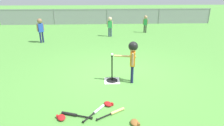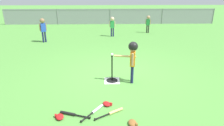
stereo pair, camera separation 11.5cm
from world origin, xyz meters
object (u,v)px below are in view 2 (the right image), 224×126
fielder_near_left (43,27)px  glove_by_plate (107,104)px  spare_bat_black (71,114)px  glove_outfield_drop (133,123)px  glove_near_bats (60,117)px  fielder_deep_center (148,22)px  batting_tee (112,77)px  baseball_on_tee (112,55)px  batter_child (133,54)px  fielder_deep_right (112,24)px  spare_bat_wood (113,112)px  spare_bat_silver (95,110)px

fielder_near_left → glove_by_plate: fielder_near_left is taller
spare_bat_black → glove_outfield_drop: 1.30m
fielder_near_left → glove_near_bats: bearing=-71.3°
spare_bat_black → glove_near_bats: glove_near_bats is taller
fielder_deep_center → glove_outfield_drop: bearing=-103.3°
batting_tee → baseball_on_tee: bearing=63.4°
fielder_deep_center → spare_bat_black: fielder_deep_center is taller
batter_child → fielder_deep_right: (-0.36, 5.86, -0.14)m
glove_by_plate → glove_outfield_drop: 0.85m
batting_tee → fielder_deep_center: 7.14m
fielder_deep_right → fielder_near_left: bearing=-161.0°
batter_child → spare_bat_wood: batter_child is taller
fielder_deep_center → spare_bat_silver: bearing=-108.8°
baseball_on_tee → glove_outfield_drop: (0.34, -1.97, -0.77)m
fielder_deep_center → fielder_deep_right: size_ratio=0.95×
batting_tee → fielder_near_left: 5.65m
baseball_on_tee → spare_bat_black: size_ratio=0.11×
fielder_near_left → spare_bat_silver: 6.77m
batting_tee → glove_by_plate: batting_tee is taller
batting_tee → fielder_deep_right: fielder_deep_right is taller
batting_tee → glove_outfield_drop: bearing=-80.2°
batting_tee → spare_bat_black: 1.87m
fielder_deep_right → glove_near_bats: (-1.32, -7.49, -0.67)m
fielder_deep_center → spare_bat_wood: 8.67m
batting_tee → spare_bat_wood: (-0.03, -1.59, -0.10)m
spare_bat_black → glove_by_plate: bearing=24.9°
glove_by_plate → glove_outfield_drop: bearing=-54.3°
baseball_on_tee → batting_tee: bearing=-116.6°
spare_bat_silver → spare_bat_black: same height
fielder_deep_right → glove_near_bats: 7.64m
batting_tee → glove_by_plate: size_ratio=2.81×
glove_near_bats → fielder_near_left: bearing=108.7°
baseball_on_tee → fielder_near_left: 5.62m
fielder_near_left → spare_bat_black: fielder_near_left is taller
batting_tee → spare_bat_silver: size_ratio=1.26×
glove_near_bats → baseball_on_tee: bearing=56.8°
glove_near_bats → glove_outfield_drop: 1.49m
glove_by_plate → fielder_near_left: bearing=117.9°
fielder_deep_right → spare_bat_black: (-1.11, -7.39, -0.67)m
batting_tee → glove_near_bats: 2.06m
fielder_deep_right → fielder_near_left: fielder_near_left is taller
baseball_on_tee → fielder_deep_center: (2.40, 6.70, -0.13)m
spare_bat_wood → glove_outfield_drop: 0.53m
glove_near_bats → fielder_deep_right: bearing=80.0°
spare_bat_black → batting_tee: bearing=60.6°
fielder_deep_right → fielder_near_left: 3.66m
fielder_deep_right → spare_bat_wood: fielder_deep_right is taller
spare_bat_silver → glove_near_bats: (-0.72, -0.21, 0.01)m
fielder_deep_right → glove_by_plate: (-0.35, -7.04, -0.67)m
glove_near_bats → batter_child: bearing=44.0°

